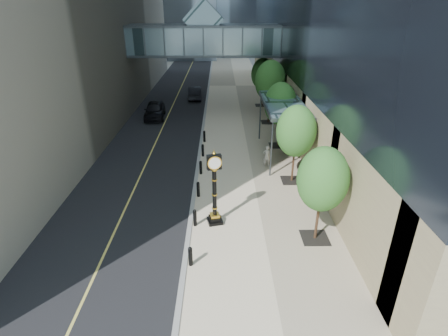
{
  "coord_description": "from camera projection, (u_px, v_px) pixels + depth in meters",
  "views": [
    {
      "loc": [
        -1.29,
        -11.81,
        11.13
      ],
      "look_at": [
        -1.1,
        5.98,
        2.7
      ],
      "focal_mm": 28.0,
      "sensor_mm": 36.0,
      "label": 1
    }
  ],
  "objects": [
    {
      "name": "road",
      "position": [
        182.0,
        86.0,
        51.52
      ],
      "size": [
        8.0,
        180.0,
        0.02
      ],
      "primitive_type": "cube",
      "color": "black",
      "rests_on": "ground"
    },
    {
      "name": "car_far",
      "position": [
        195.0,
        93.0,
        44.46
      ],
      "size": [
        1.87,
        4.71,
        1.52
      ],
      "primitive_type": "imported",
      "rotation": [
        0.0,
        0.0,
        3.2
      ],
      "color": "black",
      "rests_on": "road"
    },
    {
      "name": "skywalk",
      "position": [
        204.0,
        38.0,
        37.42
      ],
      "size": [
        17.0,
        4.2,
        5.8
      ],
      "color": "#466A71",
      "rests_on": "ground"
    },
    {
      "name": "bollard_row",
      "position": [
        200.0,
        178.0,
        23.34
      ],
      "size": [
        0.2,
        16.2,
        0.9
      ],
      "color": "black",
      "rests_on": "sidewalk"
    },
    {
      "name": "sidewalk",
      "position": [
        236.0,
        86.0,
        51.59
      ],
      "size": [
        8.0,
        180.0,
        0.06
      ],
      "primitive_type": "cube",
      "color": "beige",
      "rests_on": "ground"
    },
    {
      "name": "pedestrian",
      "position": [
        267.0,
        156.0,
        25.82
      ],
      "size": [
        0.63,
        0.44,
        1.65
      ],
      "primitive_type": "imported",
      "rotation": [
        0.0,
        0.0,
        3.22
      ],
      "color": "#ADA89F",
      "rests_on": "sidewalk"
    },
    {
      "name": "street_clock",
      "position": [
        215.0,
        193.0,
        18.69
      ],
      "size": [
        0.96,
        0.96,
        4.25
      ],
      "rotation": [
        0.0,
        0.0,
        0.23
      ],
      "color": "black",
      "rests_on": "sidewalk"
    },
    {
      "name": "entrance_canopy",
      "position": [
        283.0,
        104.0,
        26.34
      ],
      "size": [
        3.0,
        8.0,
        4.38
      ],
      "color": "#383F44",
      "rests_on": "ground"
    },
    {
      "name": "curb",
      "position": [
        209.0,
        86.0,
        51.55
      ],
      "size": [
        0.25,
        180.0,
        0.07
      ],
      "primitive_type": "cube",
      "color": "gray",
      "rests_on": "ground"
    },
    {
      "name": "street_trees",
      "position": [
        278.0,
        99.0,
        29.36
      ],
      "size": [
        3.01,
        28.56,
        6.18
      ],
      "color": "black",
      "rests_on": "sidewalk"
    },
    {
      "name": "car_near",
      "position": [
        155.0,
        110.0,
        36.96
      ],
      "size": [
        2.36,
        5.12,
        1.7
      ],
      "primitive_type": "imported",
      "rotation": [
        0.0,
        0.0,
        0.07
      ],
      "color": "black",
      "rests_on": "road"
    },
    {
      "name": "ground",
      "position": [
        250.0,
        281.0,
        15.45
      ],
      "size": [
        320.0,
        320.0,
        0.0
      ],
      "primitive_type": "plane",
      "color": "gray",
      "rests_on": "ground"
    }
  ]
}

